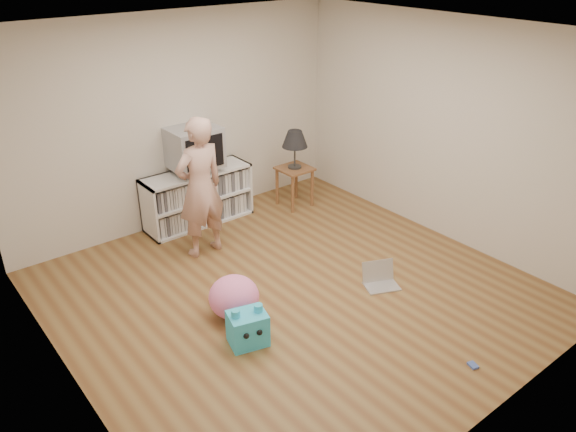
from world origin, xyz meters
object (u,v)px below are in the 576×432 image
Objects in this scene: plush_blue at (248,328)px; plush_pink at (234,297)px; laptop at (380,279)px; person at (200,188)px; side_table at (295,177)px; media_unit at (197,197)px; crt_tv at (194,147)px; dvd_deck at (196,169)px; table_lamp at (295,140)px.

plush_pink is (0.14, 0.43, 0.04)m from plush_blue.
person is at bearing 145.36° from laptop.
person reaches higher than plush_blue.
laptop is (-0.55, -2.11, -0.35)m from side_table.
crt_tv is (0.00, -0.02, 0.67)m from media_unit.
person reaches higher than crt_tv.
plush_blue is (-0.91, -2.40, -0.57)m from dvd_deck.
crt_tv is 1.09× the size of side_table.
side_table is 1.07× the size of table_lamp.
side_table is at bearing 57.98° from plush_blue.
media_unit is 2.59m from plush_blue.
media_unit is 1.35m from side_table.
person is 3.77× the size of laptop.
laptop is 1.65m from plush_blue.
person is (-1.64, -0.34, -0.12)m from table_lamp.
person is at bearing 71.65° from plush_pink.
laptop is at bearing -18.63° from plush_pink.
person is 3.34× the size of plush_pink.
laptop is (0.74, -2.49, -0.28)m from media_unit.
plush_pink is at bearing -111.26° from dvd_deck.
side_table is 1.27× the size of laptop.
person reaches higher than plush_pink.
laptop is at bearing -104.60° from table_lamp.
plush_blue is (-0.56, -1.68, -0.65)m from person.
table_lamp is 1.05× the size of plush_pink.
person is 4.15× the size of plush_blue.
dvd_deck reaches higher than laptop.
crt_tv is 1.35m from table_lamp.
table_lamp is (1.29, -0.39, 0.59)m from media_unit.
crt_tv is 2.26m from plush_pink.
laptop is (0.74, -2.47, -0.95)m from crt_tv.
side_table is at bearing 37.82° from plush_pink.
table_lamp is at bearing -170.88° from person.
media_unit is at bearing 90.00° from dvd_deck.
side_table reaches higher than plush_blue.
media_unit is 3.55× the size of plush_blue.
media_unit is 0.86× the size of person.
side_table is 0.34× the size of person.
side_table is 1.39× the size of plush_blue.
plush_blue is at bearing -108.04° from plush_pink.
person is at bearing -116.09° from dvd_deck.
media_unit is at bearing 68.90° from plush_pink.
person is (-0.35, -0.73, 0.47)m from media_unit.
crt_tv reaches higher than plush_pink.
person is 1.89m from plush_blue.
dvd_deck is 0.80m from person.
crt_tv reaches higher than media_unit.
media_unit is 3.23× the size of laptop.
plush_pink is (-0.77, -1.96, -0.81)m from crt_tv.
media_unit is 2.55× the size of side_table.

